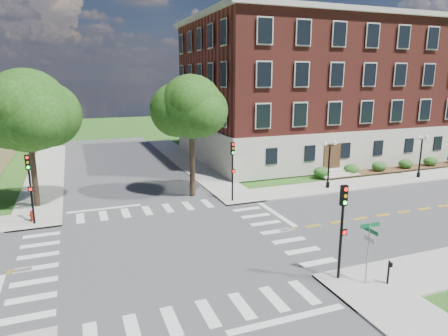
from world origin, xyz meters
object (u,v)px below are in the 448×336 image
object	(u,v)px
street_sign_pole	(369,241)
traffic_signal_se	(342,220)
twin_lamp_west	(329,162)
twin_lamp_east	(421,154)
traffic_signal_ne	(233,164)
fire_hydrant	(32,216)
traffic_signal_nw	(30,180)
push_button_post	(389,271)

from	to	relation	value
street_sign_pole	traffic_signal_se	bearing A→B (deg)	135.17
traffic_signal_se	twin_lamp_west	distance (m)	17.03
twin_lamp_west	street_sign_pole	bearing A→B (deg)	-119.18
twin_lamp_east	traffic_signal_ne	bearing A→B (deg)	-178.56
twin_lamp_east	traffic_signal_se	bearing A→B (deg)	-144.73
traffic_signal_se	twin_lamp_west	xyz separation A→B (m)	(9.35, 14.22, -0.66)
twin_lamp_west	fire_hydrant	distance (m)	24.40
traffic_signal_nw	push_button_post	size ratio (longest dim) A/B	4.00
traffic_signal_nw	street_sign_pole	size ratio (longest dim) A/B	1.55
traffic_signal_se	street_sign_pole	world-z (taller)	traffic_signal_se
traffic_signal_se	street_sign_pole	distance (m)	1.55
push_button_post	fire_hydrant	world-z (taller)	push_button_post
traffic_signal_ne	twin_lamp_west	world-z (taller)	traffic_signal_ne
traffic_signal_se	fire_hydrant	bearing A→B (deg)	136.08
traffic_signal_nw	fire_hydrant	xyz separation A→B (m)	(-0.18, 0.68, -2.72)
traffic_signal_ne	twin_lamp_west	xyz separation A→B (m)	(9.52, 0.52, -0.66)
street_sign_pole	fire_hydrant	world-z (taller)	street_sign_pole
push_button_post	traffic_signal_ne	bearing A→B (deg)	97.71
twin_lamp_west	push_button_post	xyz separation A→B (m)	(-7.48, -15.57, -1.73)
street_sign_pole	traffic_signal_nw	bearing A→B (deg)	137.01
traffic_signal_se	twin_lamp_east	xyz separation A→B (m)	(20.08, 14.20, -0.66)
traffic_signal_ne	twin_lamp_west	bearing A→B (deg)	3.15
twin_lamp_west	fire_hydrant	world-z (taller)	twin_lamp_west
traffic_signal_ne	push_button_post	size ratio (longest dim) A/B	4.00
traffic_signal_ne	fire_hydrant	xyz separation A→B (m)	(-14.80, 0.72, -2.72)
traffic_signal_nw	twin_lamp_west	distance (m)	24.15
traffic_signal_se	push_button_post	bearing A→B (deg)	-35.80
twin_lamp_west	street_sign_pole	size ratio (longest dim) A/B	1.36
traffic_signal_se	push_button_post	world-z (taller)	traffic_signal_se
traffic_signal_se	traffic_signal_nw	xyz separation A→B (m)	(-14.78, 13.72, 0.00)
twin_lamp_east	push_button_post	world-z (taller)	twin_lamp_east
traffic_signal_se	traffic_signal_ne	size ratio (longest dim) A/B	1.00
traffic_signal_nw	fire_hydrant	world-z (taller)	traffic_signal_nw
traffic_signal_se	traffic_signal_ne	xyz separation A→B (m)	(-0.17, 13.69, 0.00)
traffic_signal_se	push_button_post	xyz separation A→B (m)	(1.87, -1.35, -2.39)
traffic_signal_ne	twin_lamp_west	distance (m)	9.56
twin_lamp_west	street_sign_pole	xyz separation A→B (m)	(-8.44, -15.12, -0.21)
traffic_signal_nw	street_sign_pole	distance (m)	21.47
traffic_signal_ne	push_button_post	distance (m)	15.36
traffic_signal_se	street_sign_pole	size ratio (longest dim) A/B	1.55
traffic_signal_nw	twin_lamp_east	size ratio (longest dim) A/B	1.13
twin_lamp_east	street_sign_pole	distance (m)	24.41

